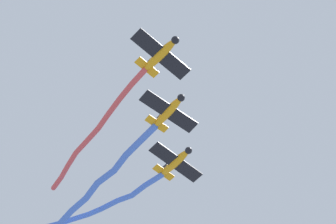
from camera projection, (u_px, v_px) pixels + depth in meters
airplane_lead at (161, 54)px, 65.73m from camera, size 6.68×6.18×1.87m
smoke_trail_lead at (93, 134)px, 74.33m from camera, size 13.09×21.68×5.76m
airplane_left_wing at (169, 111)px, 69.91m from camera, size 6.97×5.99×1.87m
smoke_trail_left_wing at (97, 185)px, 76.39m from camera, size 15.25×19.77×2.07m
airplane_right_wing at (176, 162)px, 74.10m from camera, size 6.76×6.10×1.87m
smoke_trail_right_wing at (88, 211)px, 80.91m from camera, size 21.23×14.94×5.00m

